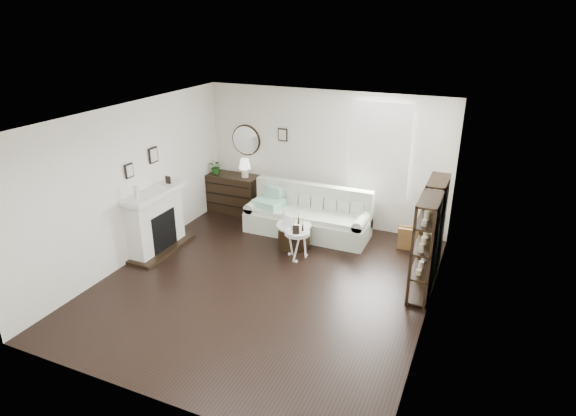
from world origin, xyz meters
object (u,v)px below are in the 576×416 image
at_px(sofa, 308,218).
at_px(drum_table, 294,235).
at_px(pedestal_table, 297,233).
at_px(dresser, 231,193).

xyz_separation_m(sofa, drum_table, (-0.02, -0.67, -0.08)).
distance_m(sofa, drum_table, 0.68).
bearing_deg(drum_table, sofa, 87.89).
relative_size(sofa, pedestal_table, 4.51).
distance_m(drum_table, pedestal_table, 0.54).
distance_m(sofa, pedestal_table, 1.12).
bearing_deg(drum_table, dresser, 151.02).
xyz_separation_m(sofa, dresser, (-1.96, 0.40, 0.10)).
height_order(drum_table, pedestal_table, pedestal_table).
distance_m(dresser, pedestal_table, 2.63).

